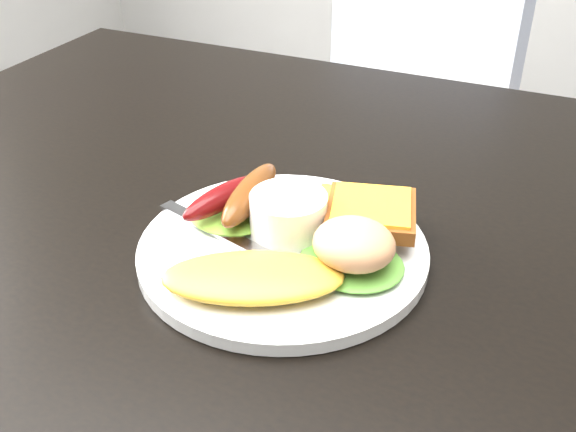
# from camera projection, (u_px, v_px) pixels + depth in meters

# --- Properties ---
(dining_table) EXTENTS (1.20, 0.80, 0.04)m
(dining_table) POSITION_uv_depth(u_px,v_px,m) (397.00, 273.00, 0.55)
(dining_table) COLOR black
(dining_table) RESTS_ON ground
(dining_chair) EXTENTS (0.61, 0.61, 0.06)m
(dining_chair) POSITION_uv_depth(u_px,v_px,m) (384.00, 151.00, 1.36)
(dining_chair) COLOR tan
(dining_chair) RESTS_ON ground
(person) EXTENTS (0.55, 0.46, 1.31)m
(person) POSITION_uv_depth(u_px,v_px,m) (390.00, 113.00, 1.01)
(person) COLOR navy
(person) RESTS_ON ground
(plate) EXTENTS (0.23, 0.23, 0.01)m
(plate) POSITION_uv_depth(u_px,v_px,m) (283.00, 250.00, 0.53)
(plate) COLOR white
(plate) RESTS_ON dining_table
(lettuce_left) EXTENTS (0.10, 0.09, 0.01)m
(lettuce_left) POSITION_uv_depth(u_px,v_px,m) (235.00, 213.00, 0.56)
(lettuce_left) COLOR #619F23
(lettuce_left) RESTS_ON plate
(lettuce_right) EXTENTS (0.10, 0.09, 0.01)m
(lettuce_right) POSITION_uv_depth(u_px,v_px,m) (352.00, 262.00, 0.50)
(lettuce_right) COLOR #5C9434
(lettuce_right) RESTS_ON plate
(omelette) EXTENTS (0.14, 0.11, 0.02)m
(omelette) POSITION_uv_depth(u_px,v_px,m) (253.00, 277.00, 0.48)
(omelette) COLOR gold
(omelette) RESTS_ON plate
(sausage_a) EXTENTS (0.04, 0.09, 0.02)m
(sausage_a) POSITION_uv_depth(u_px,v_px,m) (222.00, 198.00, 0.55)
(sausage_a) COLOR #5B1313
(sausage_a) RESTS_ON lettuce_left
(sausage_b) EXTENTS (0.03, 0.10, 0.03)m
(sausage_b) POSITION_uv_depth(u_px,v_px,m) (250.00, 194.00, 0.56)
(sausage_b) COLOR brown
(sausage_b) RESTS_ON lettuce_left
(ramekin) EXTENTS (0.07, 0.07, 0.04)m
(ramekin) POSITION_uv_depth(u_px,v_px,m) (288.00, 215.00, 0.53)
(ramekin) COLOR white
(ramekin) RESTS_ON plate
(toast_a) EXTENTS (0.07, 0.07, 0.01)m
(toast_a) POSITION_uv_depth(u_px,v_px,m) (348.00, 215.00, 0.55)
(toast_a) COLOR olive
(toast_a) RESTS_ON plate
(toast_b) EXTENTS (0.08, 0.08, 0.01)m
(toast_b) POSITION_uv_depth(u_px,v_px,m) (371.00, 213.00, 0.53)
(toast_b) COLOR brown
(toast_b) RESTS_ON toast_a
(potato_salad) EXTENTS (0.07, 0.07, 0.03)m
(potato_salad) POSITION_uv_depth(u_px,v_px,m) (354.00, 244.00, 0.49)
(potato_salad) COLOR beige
(potato_salad) RESTS_ON lettuce_right
(fork) EXTENTS (0.15, 0.05, 0.00)m
(fork) POSITION_uv_depth(u_px,v_px,m) (228.00, 236.00, 0.54)
(fork) COLOR #ADAFB7
(fork) RESTS_ON plate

